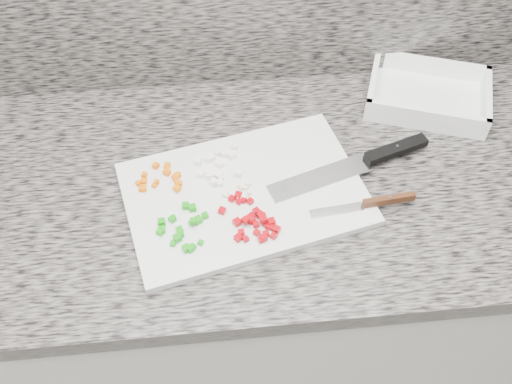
# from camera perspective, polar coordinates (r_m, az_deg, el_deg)

# --- Properties ---
(cabinet) EXTENTS (3.92, 0.62, 0.86)m
(cabinet) POSITION_cam_1_polar(r_m,az_deg,el_deg) (1.52, 0.46, -9.93)
(cabinet) COLOR silver
(cabinet) RESTS_ON ground
(countertop) EXTENTS (3.96, 0.64, 0.04)m
(countertop) POSITION_cam_1_polar(r_m,az_deg,el_deg) (1.15, 0.60, 0.93)
(countertop) COLOR #645F58
(countertop) RESTS_ON cabinet
(cutting_board) EXTENTS (0.50, 0.39, 0.01)m
(cutting_board) POSITION_cam_1_polar(r_m,az_deg,el_deg) (1.09, -1.15, -0.16)
(cutting_board) COLOR silver
(cutting_board) RESTS_ON countertop
(carrot_pile) EXTENTS (0.09, 0.08, 0.01)m
(carrot_pile) POSITION_cam_1_polar(r_m,az_deg,el_deg) (1.12, -9.43, 1.36)
(carrot_pile) COLOR orange
(carrot_pile) RESTS_ON cutting_board
(onion_pile) EXTENTS (0.09, 0.11, 0.01)m
(onion_pile) POSITION_cam_1_polar(r_m,az_deg,el_deg) (1.12, -3.79, 2.66)
(onion_pile) COLOR white
(onion_pile) RESTS_ON cutting_board
(green_pepper_pile) EXTENTS (0.10, 0.11, 0.02)m
(green_pepper_pile) POSITION_cam_1_polar(r_m,az_deg,el_deg) (1.04, -7.39, -3.59)
(green_pepper_pile) COLOR #14980D
(green_pepper_pile) RESTS_ON cutting_board
(red_pepper_pile) EXTENTS (0.11, 0.12, 0.02)m
(red_pepper_pile) POSITION_cam_1_polar(r_m,az_deg,el_deg) (1.04, -0.29, -2.87)
(red_pepper_pile) COLOR #AE020B
(red_pepper_pile) RESTS_ON cutting_board
(garlic_pile) EXTENTS (0.06, 0.05, 0.01)m
(garlic_pile) POSITION_cam_1_polar(r_m,az_deg,el_deg) (1.08, -1.63, -0.04)
(garlic_pile) COLOR #F8EBBF
(garlic_pile) RESTS_ON cutting_board
(chef_knife) EXTENTS (0.34, 0.14, 0.02)m
(chef_knife) POSITION_cam_1_polar(r_m,az_deg,el_deg) (1.16, 11.38, 3.27)
(chef_knife) COLOR silver
(chef_knife) RESTS_ON cutting_board
(paring_knife) EXTENTS (0.20, 0.04, 0.02)m
(paring_knife) POSITION_cam_1_polar(r_m,az_deg,el_deg) (1.09, 11.88, -1.03)
(paring_knife) COLOR silver
(paring_knife) RESTS_ON cutting_board
(tray) EXTENTS (0.30, 0.26, 0.05)m
(tray) POSITION_cam_1_polar(r_m,az_deg,el_deg) (1.32, 16.75, 9.18)
(tray) COLOR white
(tray) RESTS_ON countertop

